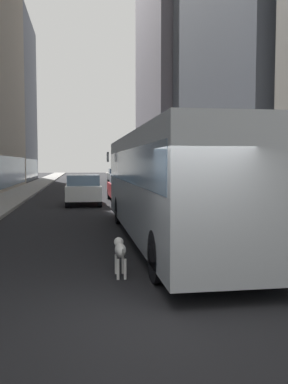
% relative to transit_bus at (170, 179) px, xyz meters
% --- Properties ---
extents(ground_plane, '(120.00, 120.00, 0.00)m').
position_rel_transit_bus_xyz_m(ground_plane, '(-1.20, 29.30, -1.78)').
color(ground_plane, black).
extents(sidewalk_left, '(2.40, 110.00, 0.15)m').
position_rel_transit_bus_xyz_m(sidewalk_left, '(-6.90, 29.30, -1.70)').
color(sidewalk_left, gray).
rests_on(sidewalk_left, ground).
extents(sidewalk_right, '(2.40, 110.00, 0.15)m').
position_rel_transit_bus_xyz_m(sidewalk_right, '(4.50, 29.30, -1.70)').
color(sidewalk_right, '#9E9991').
rests_on(sidewalk_right, ground).
extents(building_right_far, '(10.72, 18.39, 27.19)m').
position_rel_transit_bus_xyz_m(building_right_far, '(10.70, 37.75, 11.81)').
color(building_right_far, slate).
rests_on(building_right_far, ground).
extents(transit_bus, '(2.78, 11.53, 3.05)m').
position_rel_transit_bus_xyz_m(transit_bus, '(0.00, 0.00, 0.00)').
color(transit_bus, '#999EA3').
rests_on(transit_bus, ground).
extents(car_red_coupe, '(1.74, 4.31, 1.62)m').
position_rel_transit_bus_xyz_m(car_red_coupe, '(0.00, 12.43, -0.96)').
color(car_red_coupe, red).
rests_on(car_red_coupe, ground).
extents(car_blue_hatchback, '(1.72, 4.24, 1.62)m').
position_rel_transit_bus_xyz_m(car_blue_hatchback, '(1.60, 21.51, -0.96)').
color(car_blue_hatchback, '#4C6BB7').
rests_on(car_blue_hatchback, ground).
extents(car_grey_wagon, '(1.71, 4.66, 1.62)m').
position_rel_transit_bus_xyz_m(car_grey_wagon, '(1.60, 36.75, -0.95)').
color(car_grey_wagon, slate).
rests_on(car_grey_wagon, ground).
extents(car_white_van, '(1.84, 3.98, 1.62)m').
position_rel_transit_bus_xyz_m(car_white_van, '(-2.40, 10.99, -0.96)').
color(car_white_van, silver).
rests_on(car_white_van, ground).
extents(dalmatian_dog, '(0.22, 0.96, 0.72)m').
position_rel_transit_bus_xyz_m(dalmatian_dog, '(-1.81, -3.56, -1.26)').
color(dalmatian_dog, white).
rests_on(dalmatian_dog, ground).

